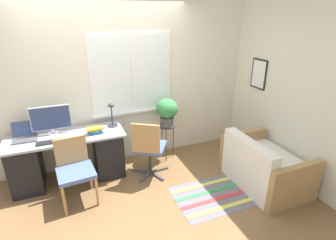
{
  "coord_description": "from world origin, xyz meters",
  "views": [
    {
      "loc": [
        -0.61,
        -3.34,
        2.32
      ],
      "look_at": [
        0.79,
        0.15,
        0.79
      ],
      "focal_mm": 28.0,
      "sensor_mm": 36.0,
      "label": 1
    }
  ],
  "objects": [
    {
      "name": "ground_plane",
      "position": [
        0.0,
        0.0,
        0.0
      ],
      "size": [
        14.0,
        14.0,
        0.0
      ],
      "primitive_type": "plane",
      "color": "brown"
    },
    {
      "name": "wall_back_with_window",
      "position": [
        0.01,
        0.68,
        1.35
      ],
      "size": [
        9.0,
        0.12,
        2.7
      ],
      "color": "beige",
      "rests_on": "ground_plane"
    },
    {
      "name": "wall_right_with_picture",
      "position": [
        2.39,
        0.0,
        1.35
      ],
      "size": [
        0.08,
        9.0,
        2.7
      ],
      "color": "beige",
      "rests_on": "ground_plane"
    },
    {
      "name": "desk",
      "position": [
        -0.71,
        0.3,
        0.38
      ],
      "size": [
        1.62,
        0.6,
        0.73
      ],
      "color": "#9EA3A8",
      "rests_on": "ground_plane"
    },
    {
      "name": "laptop",
      "position": [
        -1.23,
        0.39,
        0.78
      ],
      "size": [
        0.31,
        0.26,
        0.23
      ],
      "color": "#4C4C51",
      "rests_on": "desk"
    },
    {
      "name": "monitor",
      "position": [
        -0.87,
        0.43,
        0.95
      ],
      "size": [
        0.53,
        0.16,
        0.42
      ],
      "color": "silver",
      "rests_on": "desk"
    },
    {
      "name": "keyboard",
      "position": [
        -0.88,
        0.14,
        0.74
      ],
      "size": [
        0.41,
        0.12,
        0.02
      ],
      "color": "black",
      "rests_on": "desk"
    },
    {
      "name": "mouse",
      "position": [
        -0.61,
        0.14,
        0.74
      ],
      "size": [
        0.03,
        0.06,
        0.03
      ],
      "color": "slate",
      "rests_on": "desk"
    },
    {
      "name": "desk_lamp",
      "position": [
        -0.03,
        0.4,
        0.93
      ],
      "size": [
        0.16,
        0.16,
        0.36
      ],
      "color": "#2D2D33",
      "rests_on": "desk"
    },
    {
      "name": "book_stack",
      "position": [
        -0.31,
        0.23,
        0.77
      ],
      "size": [
        0.23,
        0.16,
        0.09
      ],
      "color": "#2851B2",
      "rests_on": "desk"
    },
    {
      "name": "desk_chair_wooden",
      "position": [
        -0.65,
        -0.2,
        0.47
      ],
      "size": [
        0.49,
        0.5,
        0.84
      ],
      "rotation": [
        0.0,
        0.0,
        0.1
      ],
      "color": "#B2844C",
      "rests_on": "ground_plane"
    },
    {
      "name": "office_chair_swivel",
      "position": [
        0.4,
        -0.05,
        0.5
      ],
      "size": [
        0.6,
        0.61,
        0.92
      ],
      "rotation": [
        0.0,
        0.0,
        2.58
      ],
      "color": "#47474C",
      "rests_on": "ground_plane"
    },
    {
      "name": "couch_loveseat",
      "position": [
        1.87,
        -0.85,
        0.27
      ],
      "size": [
        0.81,
        1.16,
        0.74
      ],
      "rotation": [
        0.0,
        0.0,
        1.57
      ],
      "color": "white",
      "rests_on": "ground_plane"
    },
    {
      "name": "plant_stand",
      "position": [
        0.86,
        0.36,
        0.54
      ],
      "size": [
        0.27,
        0.27,
        0.61
      ],
      "color": "#333338",
      "rests_on": "ground_plane"
    },
    {
      "name": "potted_plant",
      "position": [
        0.86,
        0.36,
        0.87
      ],
      "size": [
        0.35,
        0.35,
        0.46
      ],
      "color": "#514C47",
      "rests_on": "plant_stand"
    },
    {
      "name": "floor_rug_striped",
      "position": [
        1.08,
        -0.84,
        0.0
      ],
      "size": [
        1.11,
        0.78,
        0.01
      ],
      "color": "slate",
      "rests_on": "ground_plane"
    }
  ]
}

